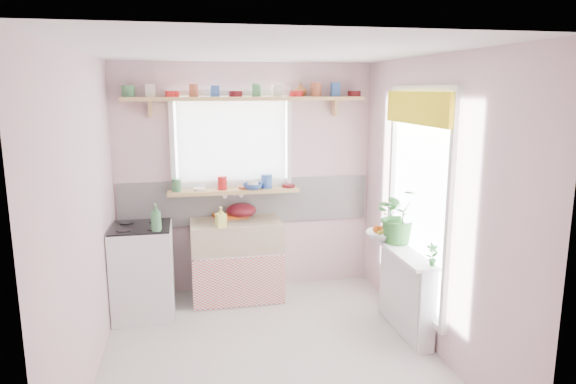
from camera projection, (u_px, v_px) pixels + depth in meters
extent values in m
plane|color=beige|center=(271.00, 355.00, 4.35)|extent=(3.20, 3.20, 0.00)
plane|color=white|center=(269.00, 51.00, 3.86)|extent=(3.20, 3.20, 0.00)
plane|color=beige|center=(246.00, 179.00, 5.64)|extent=(2.80, 0.00, 2.80)
plane|color=beige|center=(322.00, 286.00, 2.57)|extent=(2.80, 0.00, 2.80)
plane|color=beige|center=(85.00, 221.00, 3.84)|extent=(0.00, 3.20, 3.20)
plane|color=beige|center=(431.00, 205.00, 4.38)|extent=(0.00, 3.20, 3.20)
cube|color=white|center=(247.00, 201.00, 5.68)|extent=(2.74, 0.03, 0.50)
cube|color=pink|center=(247.00, 219.00, 5.72)|extent=(2.74, 0.02, 0.12)
cube|color=white|center=(232.00, 143.00, 5.53)|extent=(1.20, 0.01, 1.00)
cube|color=white|center=(232.00, 143.00, 5.47)|extent=(1.15, 0.02, 0.95)
cube|color=white|center=(420.00, 200.00, 4.57)|extent=(0.01, 1.10, 1.90)
cube|color=yellow|center=(416.00, 108.00, 4.39)|extent=(0.03, 1.20, 0.28)
cube|color=white|center=(237.00, 273.00, 5.52)|extent=(0.85, 0.55, 0.55)
cube|color=#D54C3E|center=(240.00, 282.00, 5.25)|extent=(0.95, 0.02, 0.53)
cube|color=beige|center=(236.00, 235.00, 5.43)|extent=(0.95, 0.55, 0.30)
cylinder|color=silver|center=(233.00, 193.00, 5.60)|extent=(0.03, 0.22, 0.03)
cube|color=white|center=(143.00, 272.00, 5.06)|extent=(0.58, 0.58, 0.90)
cube|color=black|center=(140.00, 227.00, 4.97)|extent=(0.56, 0.56, 0.02)
cylinder|color=black|center=(124.00, 230.00, 4.81)|extent=(0.14, 0.14, 0.01)
cylinder|color=black|center=(154.00, 229.00, 4.86)|extent=(0.14, 0.14, 0.01)
cylinder|color=black|center=(127.00, 223.00, 5.07)|extent=(0.14, 0.14, 0.01)
cylinder|color=black|center=(156.00, 221.00, 5.13)|extent=(0.14, 0.14, 0.01)
cube|color=white|center=(406.00, 293.00, 4.72)|extent=(0.15, 0.90, 0.75)
cube|color=white|center=(405.00, 253.00, 4.64)|extent=(0.22, 0.95, 0.03)
cube|color=tan|center=(234.00, 191.00, 5.52)|extent=(1.40, 0.22, 0.04)
cube|color=tan|center=(246.00, 99.00, 5.35)|extent=(2.52, 0.24, 0.04)
cylinder|color=#3F7F4C|center=(128.00, 91.00, 5.10)|extent=(0.11, 0.11, 0.12)
cylinder|color=silver|center=(150.00, 91.00, 5.14)|extent=(0.11, 0.11, 0.12)
cylinder|color=red|center=(172.00, 94.00, 5.19)|extent=(0.11, 0.11, 0.06)
cylinder|color=#A55133|center=(194.00, 91.00, 5.23)|extent=(0.11, 0.11, 0.12)
cylinder|color=#3359A5|center=(215.00, 91.00, 5.27)|extent=(0.11, 0.11, 0.12)
cylinder|color=#590F14|center=(236.00, 94.00, 5.32)|extent=(0.11, 0.11, 0.06)
cylinder|color=#3F7F4C|center=(256.00, 91.00, 5.35)|extent=(0.11, 0.11, 0.12)
cylinder|color=silver|center=(277.00, 91.00, 5.39)|extent=(0.11, 0.11, 0.12)
cylinder|color=red|center=(296.00, 94.00, 5.44)|extent=(0.11, 0.11, 0.06)
cylinder|color=#A55133|center=(316.00, 91.00, 5.48)|extent=(0.11, 0.11, 0.12)
cylinder|color=#3359A5|center=(335.00, 91.00, 5.52)|extent=(0.11, 0.11, 0.12)
cylinder|color=#590F14|center=(354.00, 94.00, 5.57)|extent=(0.11, 0.11, 0.06)
cylinder|color=#3F7F4C|center=(175.00, 186.00, 5.39)|extent=(0.11, 0.11, 0.12)
cylinder|color=silver|center=(198.00, 185.00, 5.43)|extent=(0.11, 0.11, 0.12)
cylinder|color=red|center=(222.00, 187.00, 5.49)|extent=(0.11, 0.11, 0.06)
cylinder|color=#A55133|center=(245.00, 183.00, 5.53)|extent=(0.11, 0.11, 0.12)
cylinder|color=#3359A5|center=(268.00, 183.00, 5.58)|extent=(0.11, 0.11, 0.12)
cylinder|color=#590F14|center=(290.00, 184.00, 5.63)|extent=(0.11, 0.11, 0.06)
cube|color=#D24E12|center=(230.00, 215.00, 5.59)|extent=(0.39, 0.31, 0.03)
ellipsoid|color=#560E18|center=(241.00, 210.00, 5.58)|extent=(0.39, 0.39, 0.15)
imported|color=#2E6B2B|center=(400.00, 215.00, 4.87)|extent=(0.50, 0.44, 0.54)
imported|color=silver|center=(382.00, 236.00, 5.00)|extent=(0.43, 0.43, 0.08)
imported|color=#2D702D|center=(432.00, 255.00, 4.25)|extent=(0.11, 0.07, 0.20)
imported|color=#EAF46C|center=(221.00, 217.00, 5.16)|extent=(0.12, 0.12, 0.21)
imported|color=white|center=(253.00, 185.00, 5.49)|extent=(0.12, 0.12, 0.09)
imported|color=#3252A3|center=(253.00, 186.00, 5.50)|extent=(0.23, 0.23, 0.07)
imported|color=#A46332|center=(300.00, 89.00, 5.50)|extent=(0.19, 0.19, 0.15)
imported|color=#428450|center=(156.00, 218.00, 4.76)|extent=(0.10, 0.11, 0.26)
sphere|color=#D85412|center=(383.00, 230.00, 4.99)|extent=(0.08, 0.08, 0.08)
sphere|color=#D85412|center=(387.00, 229.00, 5.03)|extent=(0.08, 0.08, 0.08)
sphere|color=#D85412|center=(377.00, 229.00, 5.00)|extent=(0.08, 0.08, 0.08)
cylinder|color=yellow|center=(386.00, 230.00, 4.94)|extent=(0.18, 0.04, 0.10)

